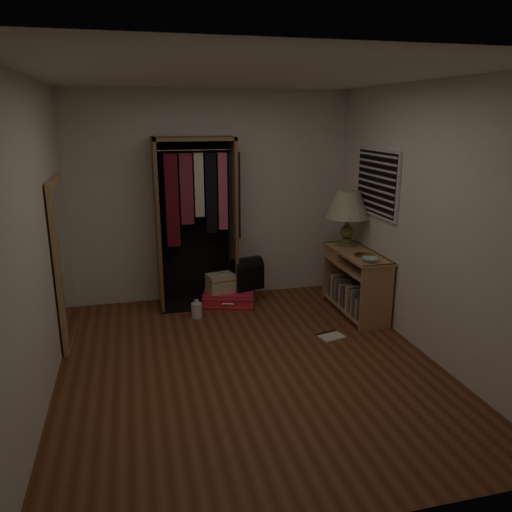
# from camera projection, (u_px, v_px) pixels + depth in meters

# --- Properties ---
(ground) EXTENTS (4.00, 4.00, 0.00)m
(ground) POSITION_uv_depth(u_px,v_px,m) (250.00, 365.00, 4.73)
(ground) COLOR #5A2F19
(ground) RESTS_ON ground
(room_walls) EXTENTS (3.52, 4.02, 2.60)m
(room_walls) POSITION_uv_depth(u_px,v_px,m) (256.00, 208.00, 4.38)
(room_walls) COLOR silver
(room_walls) RESTS_ON ground
(console_bookshelf) EXTENTS (0.42, 1.12, 0.75)m
(console_bookshelf) POSITION_uv_depth(u_px,v_px,m) (354.00, 280.00, 5.95)
(console_bookshelf) COLOR #A87951
(console_bookshelf) RESTS_ON ground
(open_wardrobe) EXTENTS (1.01, 0.50, 2.05)m
(open_wardrobe) POSITION_uv_depth(u_px,v_px,m) (198.00, 209.00, 6.00)
(open_wardrobe) COLOR brown
(open_wardrobe) RESTS_ON ground
(floor_mirror) EXTENTS (0.06, 0.80, 1.70)m
(floor_mirror) POSITION_uv_depth(u_px,v_px,m) (63.00, 263.00, 5.03)
(floor_mirror) COLOR tan
(floor_mirror) RESTS_ON ground
(pink_suitcase) EXTENTS (0.73, 0.61, 0.19)m
(pink_suitcase) POSITION_uv_depth(u_px,v_px,m) (229.00, 297.00, 6.22)
(pink_suitcase) COLOR red
(pink_suitcase) RESTS_ON ground
(train_case) EXTENTS (0.38, 0.31, 0.24)m
(train_case) POSITION_uv_depth(u_px,v_px,m) (221.00, 283.00, 6.12)
(train_case) COLOR #B8A98D
(train_case) RESTS_ON pink_suitcase
(black_bag) EXTENTS (0.42, 0.34, 0.40)m
(black_bag) POSITION_uv_depth(u_px,v_px,m) (247.00, 272.00, 6.22)
(black_bag) COLOR black
(black_bag) RESTS_ON pink_suitcase
(table_lamp) EXTENTS (0.61, 0.61, 0.67)m
(table_lamp) POSITION_uv_depth(u_px,v_px,m) (348.00, 206.00, 6.00)
(table_lamp) COLOR brown
(table_lamp) RESTS_ON console_bookshelf
(brass_tray) EXTENTS (0.24, 0.24, 0.01)m
(brass_tray) POSITION_uv_depth(u_px,v_px,m) (364.00, 255.00, 5.66)
(brass_tray) COLOR #B18D44
(brass_tray) RESTS_ON console_bookshelf
(ceramic_bowl) EXTENTS (0.24, 0.24, 0.04)m
(ceramic_bowl) POSITION_uv_depth(u_px,v_px,m) (370.00, 260.00, 5.43)
(ceramic_bowl) COLOR #A0BF9F
(ceramic_bowl) RESTS_ON console_bookshelf
(white_jug) EXTENTS (0.15, 0.15, 0.22)m
(white_jug) POSITION_uv_depth(u_px,v_px,m) (197.00, 310.00, 5.84)
(white_jug) COLOR silver
(white_jug) RESTS_ON ground
(floor_book) EXTENTS (0.30, 0.26, 0.02)m
(floor_book) POSITION_uv_depth(u_px,v_px,m) (330.00, 336.00, 5.34)
(floor_book) COLOR beige
(floor_book) RESTS_ON ground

